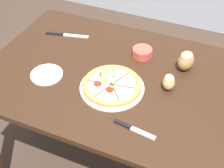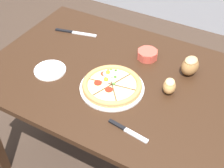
% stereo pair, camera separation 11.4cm
% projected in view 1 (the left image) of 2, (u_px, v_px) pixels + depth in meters
% --- Properties ---
extents(ground_plane, '(12.00, 12.00, 0.00)m').
position_uv_depth(ground_plane, '(128.00, 167.00, 2.05)').
color(ground_plane, '#3D2D23').
extents(dining_table, '(1.52, 0.90, 0.77)m').
position_uv_depth(dining_table, '(132.00, 94.00, 1.60)').
color(dining_table, '#331E11').
rests_on(dining_table, ground_plane).
extents(pizza, '(0.31, 0.31, 0.05)m').
position_uv_depth(pizza, '(112.00, 85.00, 1.48)').
color(pizza, white).
rests_on(pizza, dining_table).
extents(ramekin_bowl, '(0.11, 0.11, 0.05)m').
position_uv_depth(ramekin_bowl, '(142.00, 52.00, 1.67)').
color(ramekin_bowl, '#C64C3D').
rests_on(ramekin_bowl, dining_table).
extents(bread_piece_near, '(0.08, 0.09, 0.07)m').
position_uv_depth(bread_piece_near, '(169.00, 82.00, 1.47)').
color(bread_piece_near, '#B27F47').
rests_on(bread_piece_near, dining_table).
extents(bread_piece_far, '(0.10, 0.12, 0.10)m').
position_uv_depth(bread_piece_far, '(186.00, 61.00, 1.57)').
color(bread_piece_far, olive).
rests_on(bread_piece_far, dining_table).
extents(knife_main, '(0.25, 0.08, 0.01)m').
position_uv_depth(knife_main, '(66.00, 35.00, 1.83)').
color(knife_main, silver).
rests_on(knife_main, dining_table).
extents(knife_spare, '(0.19, 0.04, 0.01)m').
position_uv_depth(knife_spare, '(134.00, 129.00, 1.30)').
color(knife_spare, silver).
rests_on(knife_spare, dining_table).
extents(side_saucer, '(0.16, 0.16, 0.01)m').
position_uv_depth(side_saucer, '(47.00, 75.00, 1.56)').
color(side_saucer, white).
rests_on(side_saucer, dining_table).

